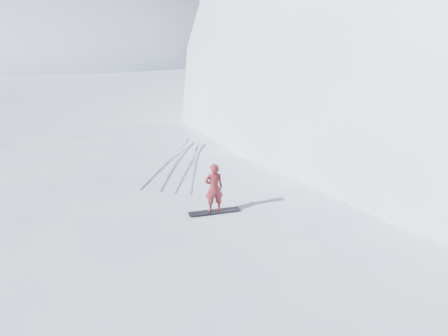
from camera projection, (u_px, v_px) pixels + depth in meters
The scene contains 8 objects.
ground at pixel (155, 283), 14.16m from camera, with size 400.00×400.00×0.00m, color white.
near_ridge at pixel (214, 242), 16.54m from camera, with size 36.00×28.00×4.80m, color white.
peak_shoulder at pixel (424, 137), 29.09m from camera, with size 28.00×24.00×18.00m, color white.
far_ridge_c at pixel (200, 32), 123.25m from camera, with size 140.00×90.00×36.00m, color white.
wind_bumps at pixel (167, 247), 16.20m from camera, with size 16.00×14.40×1.00m.
snowboard at pixel (214, 211), 13.61m from camera, with size 1.63×0.30×0.03m, color black.
snowboarder at pixel (214, 188), 13.32m from camera, with size 0.57×0.38×1.57m, color maroon.
board_tracks at pixel (182, 162), 17.76m from camera, with size 2.46×5.98×0.04m.
Camera 1 is at (5.75, -10.62, 8.59)m, focal length 35.00 mm.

